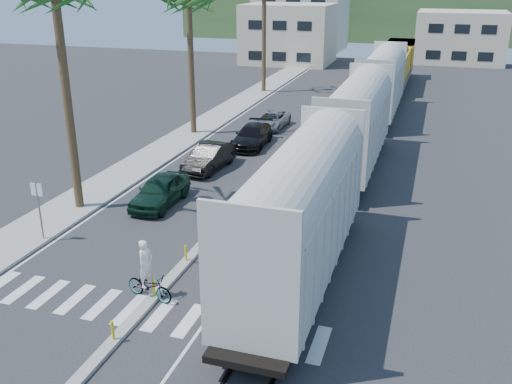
% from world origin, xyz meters
% --- Properties ---
extents(ground, '(140.00, 140.00, 0.00)m').
position_xyz_m(ground, '(0.00, 0.00, 0.00)').
color(ground, '#28282B').
rests_on(ground, ground).
extents(sidewalk, '(3.00, 90.00, 0.15)m').
position_xyz_m(sidewalk, '(-8.50, 25.00, 0.07)').
color(sidewalk, gray).
rests_on(sidewalk, ground).
extents(rails, '(1.56, 100.00, 0.06)m').
position_xyz_m(rails, '(5.00, 28.00, 0.03)').
color(rails, black).
rests_on(rails, ground).
extents(median, '(0.45, 60.00, 0.85)m').
position_xyz_m(median, '(0.00, 19.96, 0.09)').
color(median, gray).
rests_on(median, ground).
extents(crosswalk, '(14.00, 2.20, 0.01)m').
position_xyz_m(crosswalk, '(0.00, -2.00, 0.01)').
color(crosswalk, silver).
rests_on(crosswalk, ground).
extents(lane_markings, '(9.42, 90.00, 0.01)m').
position_xyz_m(lane_markings, '(-2.15, 25.00, 0.00)').
color(lane_markings, silver).
rests_on(lane_markings, ground).
extents(freight_train, '(3.00, 60.94, 5.85)m').
position_xyz_m(freight_train, '(5.00, 22.70, 2.91)').
color(freight_train, beige).
rests_on(freight_train, ground).
extents(street_sign, '(0.60, 0.08, 3.00)m').
position_xyz_m(street_sign, '(-7.30, 2.00, 1.97)').
color(street_sign, slate).
rests_on(street_sign, ground).
extents(buildings, '(38.00, 27.00, 10.00)m').
position_xyz_m(buildings, '(-6.41, 71.66, 4.36)').
color(buildings, beige).
rests_on(buildings, ground).
extents(hillside, '(80.00, 20.00, 12.00)m').
position_xyz_m(hillside, '(0.00, 100.00, 6.00)').
color(hillside, '#385628').
rests_on(hillside, ground).
extents(car_lead, '(2.02, 4.80, 1.62)m').
position_xyz_m(car_lead, '(-4.12, 7.83, 0.81)').
color(car_lead, black).
rests_on(car_lead, ground).
extents(car_second, '(2.55, 5.23, 1.63)m').
position_xyz_m(car_second, '(-3.84, 14.25, 0.81)').
color(car_second, black).
rests_on(car_second, ground).
extents(car_third, '(2.51, 5.45, 1.54)m').
position_xyz_m(car_third, '(-2.85, 20.10, 0.77)').
color(car_third, black).
rests_on(car_third, ground).
extents(car_rear, '(2.57, 4.91, 1.31)m').
position_xyz_m(car_rear, '(-2.99, 25.65, 0.66)').
color(car_rear, '#9C9FA1').
rests_on(car_rear, ground).
extents(cyclist, '(1.60, 2.39, 2.45)m').
position_xyz_m(cyclist, '(-0.17, -1.05, 0.78)').
color(cyclist, '#9EA0A5').
rests_on(cyclist, ground).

